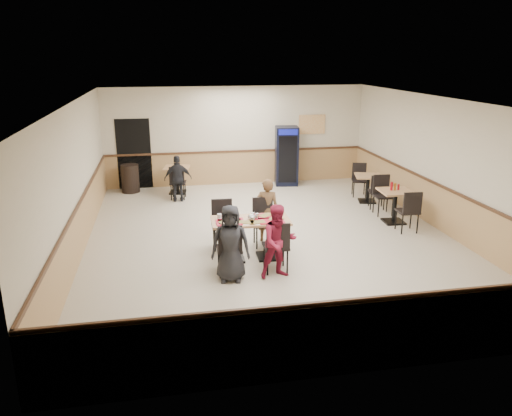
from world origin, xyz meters
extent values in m
plane|color=beige|center=(0.00, 0.00, 0.00)|extent=(10.00, 10.00, 0.00)
plane|color=silver|center=(0.00, 0.00, 3.00)|extent=(10.00, 10.00, 0.00)
plane|color=beige|center=(0.00, 5.00, 1.50)|extent=(8.00, 0.00, 8.00)
plane|color=beige|center=(0.00, -5.00, 1.50)|extent=(8.00, 0.00, 8.00)
plane|color=beige|center=(-4.00, 0.00, 1.50)|extent=(0.00, 10.00, 10.00)
plane|color=beige|center=(4.00, 0.00, 1.50)|extent=(0.00, 10.00, 10.00)
cube|color=tan|center=(0.00, 4.99, 0.50)|extent=(7.98, 0.03, 1.00)
cube|color=tan|center=(3.98, 0.00, 0.50)|extent=(0.03, 9.98, 1.00)
cube|color=#472B19|center=(0.00, 4.97, 1.03)|extent=(7.98, 0.04, 0.06)
cube|color=black|center=(-3.10, 4.98, 1.05)|extent=(1.00, 0.02, 2.10)
cube|color=orange|center=(2.40, 4.96, 1.80)|extent=(0.85, 0.02, 0.60)
cube|color=black|center=(-1.02, -1.03, 0.02)|extent=(0.51, 0.51, 0.04)
cylinder|color=black|center=(-1.02, -1.03, 0.42)|extent=(0.10, 0.10, 0.74)
cube|color=tan|center=(-1.02, -1.03, 0.80)|extent=(0.79, 0.79, 0.04)
cube|color=black|center=(-0.25, -1.05, 0.02)|extent=(0.51, 0.51, 0.04)
cylinder|color=black|center=(-0.25, -1.05, 0.42)|extent=(0.10, 0.10, 0.74)
cube|color=tan|center=(-0.25, -1.05, 0.80)|extent=(0.79, 0.79, 0.04)
imported|color=black|center=(-1.16, -1.95, 0.71)|extent=(0.75, 0.56, 1.41)
imported|color=maroon|center=(-0.28, -1.98, 0.69)|extent=(0.74, 0.62, 1.38)
imported|color=brown|center=(-0.11, -0.13, 0.70)|extent=(0.58, 0.47, 1.40)
imported|color=black|center=(-1.88, 3.32, 0.64)|extent=(0.75, 0.32, 1.28)
cube|color=#B90C24|center=(-0.30, -0.92, 0.83)|extent=(0.50, 0.38, 0.02)
cube|color=#B90C24|center=(-0.26, -1.22, 0.83)|extent=(0.50, 0.38, 0.02)
cube|color=#B90C24|center=(-1.07, -1.16, 0.83)|extent=(0.50, 0.38, 0.02)
cube|color=#B90C24|center=(-1.03, -1.10, 0.83)|extent=(0.50, 0.38, 0.02)
cylinder|color=white|center=(-0.75, -1.23, 0.82)|extent=(0.25, 0.25, 0.01)
cube|color=#B08344|center=(-0.75, -1.23, 0.84)|extent=(0.33, 0.26, 0.02)
cylinder|color=white|center=(-0.15, -1.17, 0.82)|extent=(0.25, 0.25, 0.01)
cube|color=#B08344|center=(-0.15, -1.17, 0.84)|extent=(0.34, 0.29, 0.02)
cylinder|color=white|center=(-0.53, -1.26, 0.82)|extent=(0.25, 0.25, 0.01)
cube|color=#B08344|center=(-0.53, -1.26, 0.84)|extent=(0.29, 0.20, 0.02)
cylinder|color=white|center=(-1.13, -1.15, 0.82)|extent=(0.25, 0.25, 0.01)
cube|color=#B08344|center=(-1.13, -1.15, 0.84)|extent=(0.33, 0.26, 0.02)
cylinder|color=white|center=(-0.30, -0.89, 0.82)|extent=(0.25, 0.25, 0.01)
cube|color=#B08344|center=(-0.30, -0.89, 0.84)|extent=(0.34, 0.31, 0.02)
cylinder|color=silver|center=(-1.19, -1.29, 0.87)|extent=(0.09, 0.09, 0.11)
cylinder|color=silver|center=(-0.97, -1.33, 0.87)|extent=(0.09, 0.09, 0.11)
cylinder|color=silver|center=(-0.90, -0.98, 0.87)|extent=(0.09, 0.09, 0.11)
cylinder|color=silver|center=(-1.23, -0.91, 0.87)|extent=(0.09, 0.09, 0.11)
cylinder|color=#A7AEBA|center=(-0.58, -0.99, 0.88)|extent=(0.07, 0.07, 0.12)
cylinder|color=#A7AEBA|center=(-0.50, -1.04, 0.88)|extent=(0.07, 0.07, 0.12)
ellipsoid|color=silver|center=(-0.61, -1.06, 0.88)|extent=(0.16, 0.16, 0.11)
cube|color=black|center=(3.17, 0.50, 0.02)|extent=(0.51, 0.51, 0.04)
cylinder|color=black|center=(3.17, 0.50, 0.41)|extent=(0.10, 0.10, 0.73)
cube|color=tan|center=(3.17, 0.50, 0.78)|extent=(0.79, 0.79, 0.04)
cube|color=black|center=(3.23, 2.29, 0.02)|extent=(0.55, 0.55, 0.04)
cylinder|color=black|center=(3.23, 2.29, 0.38)|extent=(0.09, 0.09, 0.68)
cube|color=tan|center=(3.23, 2.29, 0.73)|extent=(0.86, 0.86, 0.04)
cylinder|color=#A30B15|center=(3.07, 0.55, 0.90)|extent=(0.06, 0.06, 0.20)
cylinder|color=#AD6817|center=(3.16, 0.55, 0.89)|extent=(0.06, 0.06, 0.17)
cylinder|color=#A30B15|center=(3.25, 0.55, 0.87)|extent=(0.05, 0.05, 0.14)
cube|color=black|center=(-1.88, 4.20, 0.02)|extent=(0.53, 0.53, 0.04)
cylinder|color=black|center=(-1.88, 4.20, 0.39)|extent=(0.09, 0.09, 0.70)
cube|color=tan|center=(-1.88, 4.20, 0.76)|extent=(0.83, 0.83, 0.04)
cube|color=black|center=(1.51, 4.60, 0.90)|extent=(0.77, 0.75, 1.80)
cube|color=black|center=(1.46, 4.26, 0.85)|extent=(0.55, 0.10, 1.42)
cube|color=#0D1392|center=(1.46, 4.25, 1.69)|extent=(0.57, 0.10, 0.17)
cylinder|color=black|center=(-3.24, 4.55, 0.41)|extent=(0.52, 0.52, 0.83)
camera|label=1|loc=(-2.25, -10.15, 3.93)|focal=35.00mm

